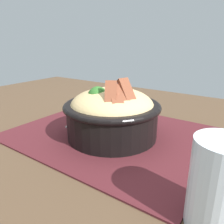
% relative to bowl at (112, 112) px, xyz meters
% --- Properties ---
extents(table, '(1.34, 0.94, 0.75)m').
position_rel_bowl_xyz_m(table, '(0.01, 0.01, -0.12)').
color(table, '#4C3826').
rests_on(table, ground_plane).
extents(placemat, '(0.39, 0.32, 0.00)m').
position_rel_bowl_xyz_m(placemat, '(0.01, -0.01, -0.05)').
color(placemat, '#47191E').
rests_on(placemat, table).
extents(bowl, '(0.19, 0.19, 0.12)m').
position_rel_bowl_xyz_m(bowl, '(0.00, 0.00, 0.00)').
color(bowl, black).
rests_on(bowl, placemat).
extents(fork, '(0.02, 0.13, 0.00)m').
position_rel_bowl_xyz_m(fork, '(0.10, -0.04, -0.05)').
color(fork, silver).
rests_on(fork, placemat).
extents(drinking_glass, '(0.06, 0.06, 0.10)m').
position_rel_bowl_xyz_m(drinking_glass, '(-0.21, 0.12, -0.01)').
color(drinking_glass, silver).
rests_on(drinking_glass, table).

